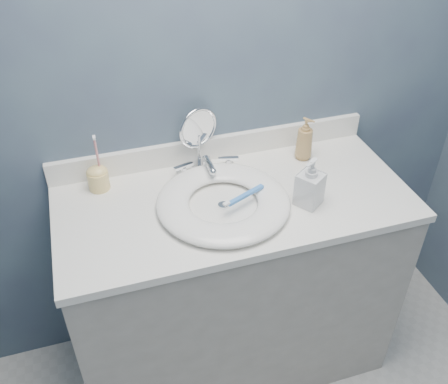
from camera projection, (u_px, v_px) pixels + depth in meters
name	position (u px, v px, depth m)	size (l,w,h in m)	color
back_wall	(211.00, 79.00, 1.73)	(2.20, 0.02, 2.40)	#414B61
vanity_cabinet	(233.00, 288.00, 1.99)	(1.20, 0.55, 0.85)	#AEA89F
countertop	(235.00, 202.00, 1.72)	(1.22, 0.57, 0.03)	white
backsplash	(213.00, 148.00, 1.89)	(1.22, 0.02, 0.09)	white
basin	(223.00, 202.00, 1.67)	(0.45, 0.45, 0.04)	white
drain	(223.00, 205.00, 1.68)	(0.04, 0.04, 0.01)	silver
faucet	(207.00, 168.00, 1.81)	(0.25, 0.13, 0.07)	silver
makeup_mirror	(198.00, 134.00, 1.80)	(0.15, 0.09, 0.24)	silver
soap_bottle_amber	(305.00, 139.00, 1.86)	(0.07, 0.07, 0.17)	#A6814B
soap_bottle_clear	(310.00, 182.00, 1.64)	(0.08, 0.08, 0.18)	silver
toothbrush_holder	(98.00, 177.00, 1.73)	(0.07, 0.07, 0.21)	#F3D179
toothbrush_lying	(244.00, 196.00, 1.65)	(0.16, 0.08, 0.02)	#3C7FD7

